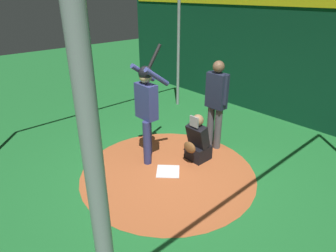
{
  "coord_description": "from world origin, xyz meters",
  "views": [
    {
      "loc": [
        3.05,
        3.37,
        3.07
      ],
      "look_at": [
        0.0,
        0.0,
        0.95
      ],
      "focal_mm": 30.94,
      "sensor_mm": 36.0,
      "label": 1
    }
  ],
  "objects_px": {
    "catcher": "(197,142)",
    "umpire": "(216,100)",
    "batter": "(147,104)",
    "home_plate": "(168,171)"
  },
  "relations": [
    {
      "from": "catcher",
      "to": "umpire",
      "type": "distance_m",
      "value": 0.97
    },
    {
      "from": "batter",
      "to": "home_plate",
      "type": "bearing_deg",
      "value": 85.93
    },
    {
      "from": "umpire",
      "to": "batter",
      "type": "bearing_deg",
      "value": -21.92
    },
    {
      "from": "catcher",
      "to": "umpire",
      "type": "bearing_deg",
      "value": -167.98
    },
    {
      "from": "home_plate",
      "to": "catcher",
      "type": "distance_m",
      "value": 0.82
    },
    {
      "from": "home_plate",
      "to": "batter",
      "type": "xyz_separation_m",
      "value": [
        -0.05,
        -0.64,
        1.15
      ]
    },
    {
      "from": "home_plate",
      "to": "batter",
      "type": "bearing_deg",
      "value": -94.07
    },
    {
      "from": "batter",
      "to": "umpire",
      "type": "relative_size",
      "value": 1.18
    },
    {
      "from": "batter",
      "to": "catcher",
      "type": "bearing_deg",
      "value": 134.65
    },
    {
      "from": "batter",
      "to": "umpire",
      "type": "distance_m",
      "value": 1.47
    }
  ]
}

